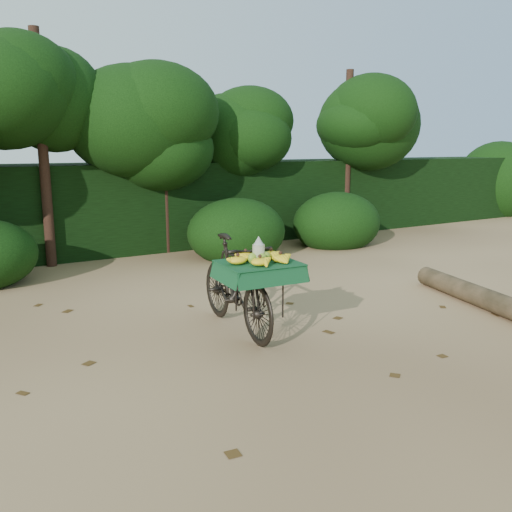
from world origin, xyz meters
TOP-DOWN VIEW (x-y plane):
  - ground at (0.00, 0.00)m, footprint 80.00×80.00m
  - vendor_bicycle at (-0.58, 0.49)m, footprint 0.86×1.92m
  - hedge_backdrop at (0.00, 6.30)m, footprint 26.00×1.80m
  - tree_row at (-0.65, 5.50)m, footprint 14.50×2.00m
  - bush_clumps at (0.50, 4.30)m, footprint 8.80×1.70m
  - leaf_litter at (0.00, 0.65)m, footprint 7.00×7.30m

SIDE VIEW (x-z plane):
  - ground at x=0.00m, z-range 0.00..0.00m
  - leaf_litter at x=0.00m, z-range 0.00..0.01m
  - bush_clumps at x=0.50m, z-range 0.00..0.90m
  - vendor_bicycle at x=-0.58m, z-range 0.01..1.15m
  - hedge_backdrop at x=0.00m, z-range 0.00..1.80m
  - tree_row at x=-0.65m, z-range 0.00..4.00m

